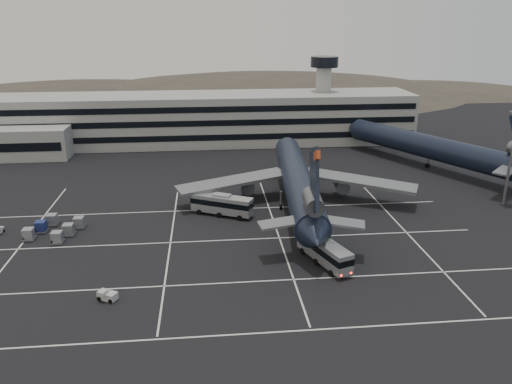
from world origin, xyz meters
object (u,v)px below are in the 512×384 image
(trijet_main, at_px, (297,181))
(bus_far, at_px, (222,204))
(bus_near, at_px, (324,250))
(uld_cluster, at_px, (55,228))

(trijet_main, relative_size, bus_far, 4.95)
(bus_near, distance_m, uld_cluster, 45.68)
(trijet_main, height_order, bus_near, trijet_main)
(bus_near, bearing_deg, trijet_main, 69.50)
(bus_near, relative_size, uld_cluster, 1.09)
(bus_near, height_order, uld_cluster, bus_near)
(bus_far, xyz_separation_m, uld_cluster, (-28.65, -5.46, -1.30))
(trijet_main, distance_m, bus_near, 23.81)
(trijet_main, xyz_separation_m, bus_near, (-0.19, -23.61, -3.03))
(trijet_main, xyz_separation_m, uld_cluster, (-43.26, -8.44, -4.29))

